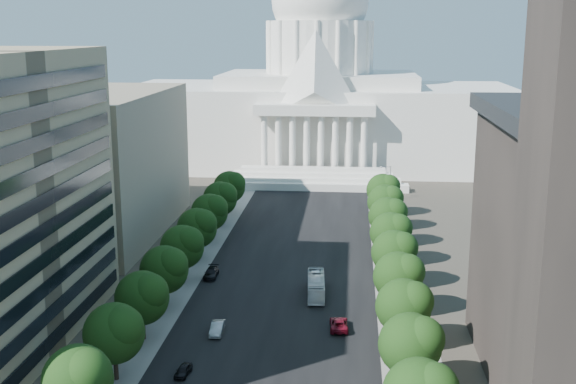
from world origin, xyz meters
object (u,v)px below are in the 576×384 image
(car_dark_b, at_px, (211,273))
(city_bus, at_px, (316,286))
(car_dark_a, at_px, (183,371))
(car_red, at_px, (339,324))
(car_silver, at_px, (217,328))

(car_dark_b, distance_m, city_bus, 20.03)
(car_dark_b, bearing_deg, car_dark_a, -85.45)
(car_red, bearing_deg, car_dark_a, 36.73)
(car_dark_a, relative_size, car_dark_b, 0.69)
(car_dark_a, xyz_separation_m, car_dark_b, (-3.54, 36.45, 0.15))
(car_silver, xyz_separation_m, car_dark_b, (-5.46, 23.45, -0.02))
(car_red, distance_m, city_bus, 14.05)
(car_silver, relative_size, city_bus, 0.42)
(city_bus, bearing_deg, car_red, -76.73)
(car_silver, relative_size, car_dark_b, 0.90)
(car_silver, bearing_deg, car_dark_b, 101.54)
(car_silver, height_order, car_red, car_silver)
(car_silver, xyz_separation_m, car_red, (17.33, 3.06, -0.03))
(city_bus, bearing_deg, car_dark_a, -120.67)
(car_dark_a, distance_m, car_silver, 13.15)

